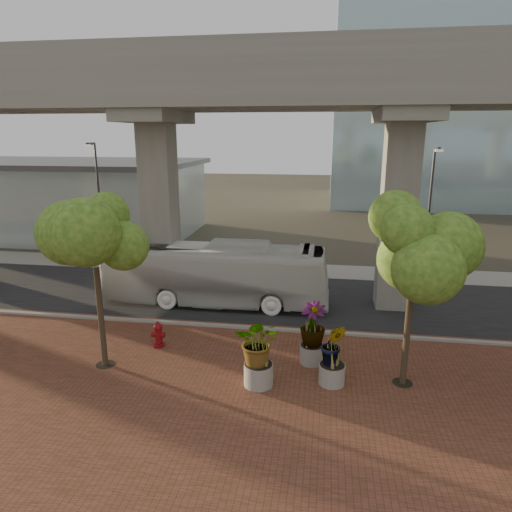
# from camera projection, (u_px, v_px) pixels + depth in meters

# --- Properties ---
(ground) EXTENTS (160.00, 160.00, 0.00)m
(ground) POSITION_uv_depth(u_px,v_px,m) (268.00, 314.00, 22.21)
(ground) COLOR #353227
(ground) RESTS_ON ground
(brick_plaza) EXTENTS (70.00, 13.00, 0.06)m
(brick_plaza) POSITION_uv_depth(u_px,v_px,m) (237.00, 407.00, 14.56)
(brick_plaza) COLOR brown
(brick_plaza) RESTS_ON ground
(asphalt_road) EXTENTS (90.00, 8.00, 0.04)m
(asphalt_road) POSITION_uv_depth(u_px,v_px,m) (273.00, 299.00, 24.11)
(asphalt_road) COLOR black
(asphalt_road) RESTS_ON ground
(curb_strip) EXTENTS (70.00, 0.25, 0.16)m
(curb_strip) POSITION_uv_depth(u_px,v_px,m) (263.00, 329.00, 20.28)
(curb_strip) COLOR gray
(curb_strip) RESTS_ON ground
(far_sidewalk) EXTENTS (90.00, 3.00, 0.06)m
(far_sidewalk) POSITION_uv_depth(u_px,v_px,m) (283.00, 270.00, 29.36)
(far_sidewalk) COLOR gray
(far_sidewalk) RESTS_ON ground
(transit_viaduct) EXTENTS (72.00, 5.60, 12.40)m
(transit_viaduct) POSITION_uv_depth(u_px,v_px,m) (275.00, 159.00, 22.23)
(transit_viaduct) COLOR gray
(transit_viaduct) RESTS_ON ground
(station_pavilion) EXTENTS (23.00, 13.00, 6.30)m
(station_pavilion) POSITION_uv_depth(u_px,v_px,m) (64.00, 197.00, 39.62)
(station_pavilion) COLOR #A4B4BC
(station_pavilion) RESTS_ON ground
(transit_bus) EXTENTS (11.43, 2.71, 3.18)m
(transit_bus) POSITION_uv_depth(u_px,v_px,m) (216.00, 274.00, 23.13)
(transit_bus) COLOR silver
(transit_bus) RESTS_ON ground
(fire_hydrant) EXTENTS (0.53, 0.48, 1.07)m
(fire_hydrant) POSITION_uv_depth(u_px,v_px,m) (158.00, 335.00, 18.55)
(fire_hydrant) COLOR maroon
(fire_hydrant) RESTS_ON ground
(planter_front) EXTENTS (2.25, 2.25, 2.47)m
(planter_front) POSITION_uv_depth(u_px,v_px,m) (259.00, 345.00, 15.42)
(planter_front) COLOR #9A968B
(planter_front) RESTS_ON ground
(planter_right) EXTENTS (2.24, 2.24, 2.39)m
(planter_right) POSITION_uv_depth(u_px,v_px,m) (313.00, 327.00, 16.98)
(planter_right) COLOR #A09D90
(planter_right) RESTS_ON ground
(planter_left) EXTENTS (2.02, 2.02, 2.23)m
(planter_left) POSITION_uv_depth(u_px,v_px,m) (333.00, 348.00, 15.54)
(planter_left) COLOR gray
(planter_left) RESTS_ON ground
(street_tree_near_west) EXTENTS (3.66, 3.66, 6.57)m
(street_tree_near_west) POSITION_uv_depth(u_px,v_px,m) (94.00, 238.00, 15.93)
(street_tree_near_west) COLOR #443827
(street_tree_near_west) RESTS_ON ground
(street_tree_near_east) EXTENTS (3.88, 3.88, 6.57)m
(street_tree_near_east) POSITION_uv_depth(u_px,v_px,m) (415.00, 250.00, 14.68)
(street_tree_near_east) COLOR #443827
(street_tree_near_east) RESTS_ON ground
(streetlamp_west) EXTENTS (0.39, 1.15, 7.92)m
(streetlamp_west) POSITION_uv_depth(u_px,v_px,m) (98.00, 195.00, 29.89)
(streetlamp_west) COLOR #333237
(streetlamp_west) RESTS_ON ground
(streetlamp_east) EXTENTS (0.39, 1.13, 7.78)m
(streetlamp_east) POSITION_uv_depth(u_px,v_px,m) (430.00, 208.00, 24.98)
(streetlamp_east) COLOR #2C2C31
(streetlamp_east) RESTS_ON ground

